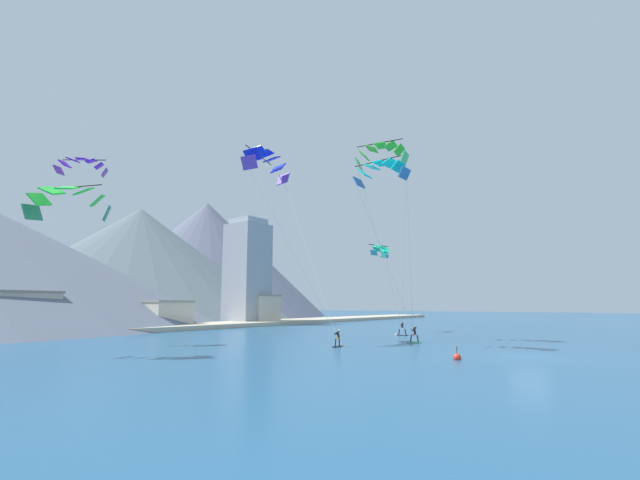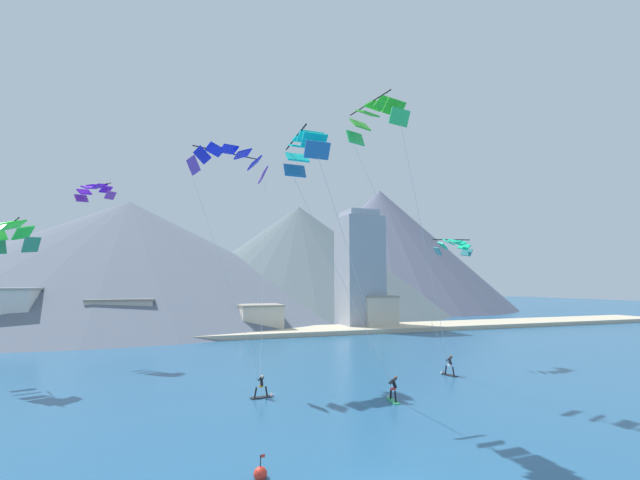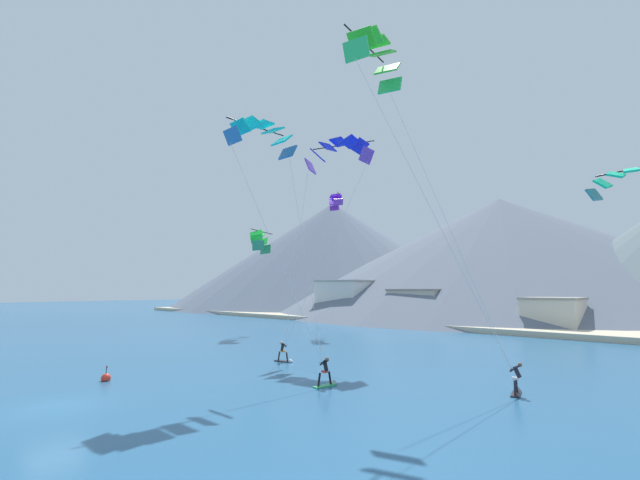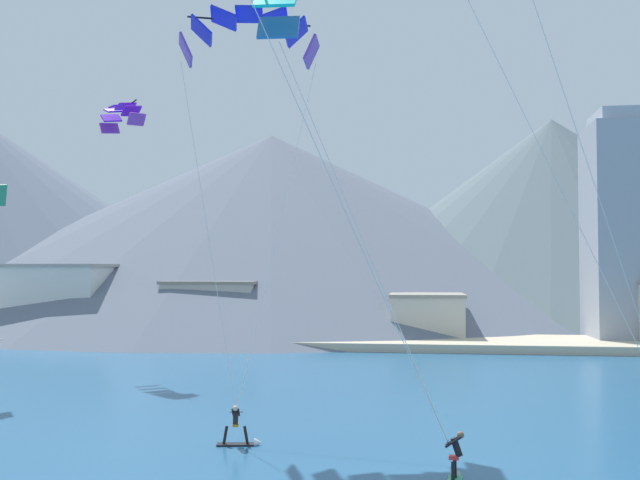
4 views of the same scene
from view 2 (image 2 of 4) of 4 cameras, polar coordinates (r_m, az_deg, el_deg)
The scene contains 18 objects.
kitesurfer_near_lead at distance 39.83m, azimuth 16.67°, elevation -16.13°, with size 0.83×1.78×1.75m.
kitesurfer_near_trail at distance 30.76m, azimuth 9.61°, elevation -19.46°, with size 0.64×1.78×1.74m.
kitesurfer_mid_center at distance 31.44m, azimuth -7.44°, elevation -19.32°, with size 1.78×0.67×1.64m.
parafoil_kite_near_lead at distance 36.19m, azimuth 7.55°, elevation 15.89°, with size 8.91×6.26×20.94m.
parafoil_kite_near_trail at distance 28.63m, azimuth -1.95°, elevation 11.85°, with size 6.81×5.55×16.02m.
parafoil_kite_mid_center at distance 39.90m, azimuth -12.01°, elevation 10.44°, with size 7.23×10.02×18.88m.
parafoil_kite_distant_high_outer at distance 44.19m, azimuth -36.08°, elevation 0.73°, with size 5.15×5.52×2.87m.
parafoil_kite_distant_low_drift at distance 46.69m, azimuth 17.36°, elevation -0.71°, with size 4.71×1.76×1.82m.
parafoil_kite_distant_mid_solo at distance 53.29m, azimuth -27.79°, elevation 5.88°, with size 4.53×4.22×1.92m.
race_marker_buoy at distance 19.78m, azimuth -7.97°, elevation -28.48°, with size 0.56×0.56×1.02m.
shoreline_strip at distance 66.81m, azimuth -12.77°, elevation -12.12°, with size 180.00×10.00×0.70m, color beige.
shore_building_promenade_mid at distance 70.55m, azimuth -25.09°, elevation -9.38°, with size 9.29×4.66×5.58m.
shore_building_quay_east at distance 71.31m, azimuth -8.04°, elevation -10.27°, with size 6.80×6.75×4.48m.
shore_building_quay_west at distance 76.94m, azimuth 7.54°, elevation -9.48°, with size 6.08×5.91×5.75m.
highrise_tower at distance 76.73m, azimuth 5.31°, elevation -4.01°, with size 7.00×7.00×20.92m.
mountain_peak_west_ridge at distance 118.11m, azimuth -2.90°, elevation -2.54°, with size 80.74×80.74×29.30m.
mountain_peak_east_shoulder at distance 144.49m, azimuth 8.07°, elevation -1.10°, with size 83.01×83.01×39.39m.
mountain_peak_far_spur at distance 116.54m, azimuth -24.36°, elevation -2.19°, with size 116.19×116.19×28.46m.
Camera 2 is at (-8.35, -14.13, 7.77)m, focal length 24.00 mm.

